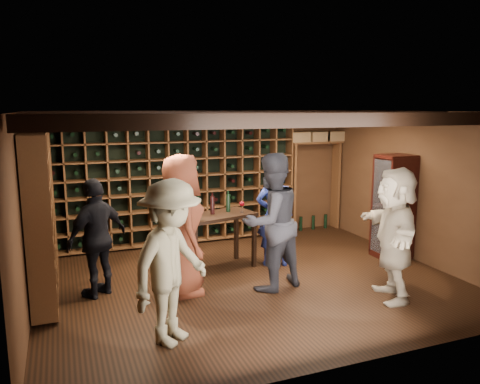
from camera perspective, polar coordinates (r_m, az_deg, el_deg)
name	(u,v)px	position (r m, az deg, el deg)	size (l,w,h in m)	color
ground	(251,281)	(7.12, 1.30, -10.80)	(6.00, 6.00, 0.00)	black
room_shell	(250,117)	(6.69, 1.22, 9.08)	(6.00, 6.00, 6.00)	#4F301B
wine_rack_back	(177,184)	(8.82, -7.63, 0.98)	(4.65, 0.30, 2.20)	brown
wine_rack_left	(42,210)	(7.11, -23.03, -1.99)	(0.30, 2.65, 2.20)	brown
crate_shelf	(316,156)	(9.85, 9.19, 4.36)	(1.20, 0.32, 2.07)	brown
display_cabinet	(393,209)	(8.41, 18.16, -1.94)	(0.55, 0.50, 1.75)	black
man_blue_shirt	(275,216)	(7.61, 4.27, -2.89)	(0.60, 0.40, 1.66)	navy
man_grey_suit	(271,222)	(6.59, 3.81, -3.66)	(0.95, 0.74, 1.95)	black
guest_red_floral	(181,225)	(6.45, -7.16, -4.03)	(0.95, 0.62, 1.95)	maroon
guest_woman_black	(97,238)	(6.65, -17.01, -5.36)	(0.96, 0.40, 1.63)	black
guest_khaki	(171,263)	(5.14, -8.38, -8.52)	(1.18, 0.68, 1.82)	#837B5A
guest_beige	(394,234)	(6.58, 18.31, -4.87)	(1.67, 0.53, 1.80)	tan
tasting_table	(217,221)	(7.39, -2.84, -3.55)	(1.31, 0.88, 1.18)	black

